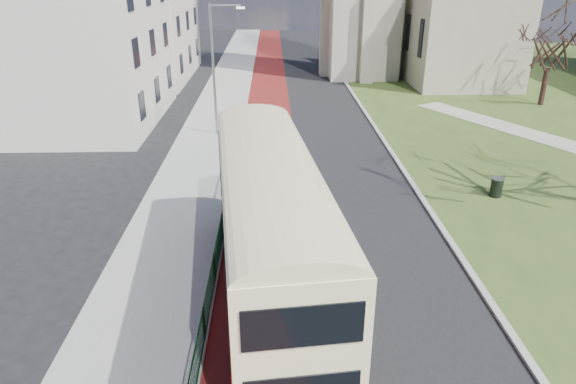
{
  "coord_description": "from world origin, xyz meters",
  "views": [
    {
      "loc": [
        -0.9,
        -14.22,
        10.0
      ],
      "look_at": [
        -0.32,
        4.1,
        2.0
      ],
      "focal_mm": 32.0,
      "sensor_mm": 36.0,
      "label": 1
    }
  ],
  "objects_px": {
    "bus": "(270,228)",
    "litter_bin": "(497,187)",
    "winter_tree_far": "(554,38)",
    "streetlamp": "(216,64)"
  },
  "relations": [
    {
      "from": "bus",
      "to": "winter_tree_far",
      "type": "height_order",
      "value": "winter_tree_far"
    },
    {
      "from": "streetlamp",
      "to": "litter_bin",
      "type": "relative_size",
      "value": 8.42
    },
    {
      "from": "bus",
      "to": "litter_bin",
      "type": "distance_m",
      "value": 13.74
    },
    {
      "from": "streetlamp",
      "to": "bus",
      "type": "xyz_separation_m",
      "value": [
        3.34,
        -18.53,
        -1.75
      ]
    },
    {
      "from": "litter_bin",
      "to": "streetlamp",
      "type": "bearing_deg",
      "value": 143.9
    },
    {
      "from": "bus",
      "to": "litter_bin",
      "type": "bearing_deg",
      "value": 31.73
    },
    {
      "from": "winter_tree_far",
      "to": "litter_bin",
      "type": "height_order",
      "value": "winter_tree_far"
    },
    {
      "from": "bus",
      "to": "litter_bin",
      "type": "relative_size",
      "value": 12.8
    },
    {
      "from": "winter_tree_far",
      "to": "litter_bin",
      "type": "bearing_deg",
      "value": -121.58
    },
    {
      "from": "streetlamp",
      "to": "winter_tree_far",
      "type": "relative_size",
      "value": 1.08
    }
  ]
}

